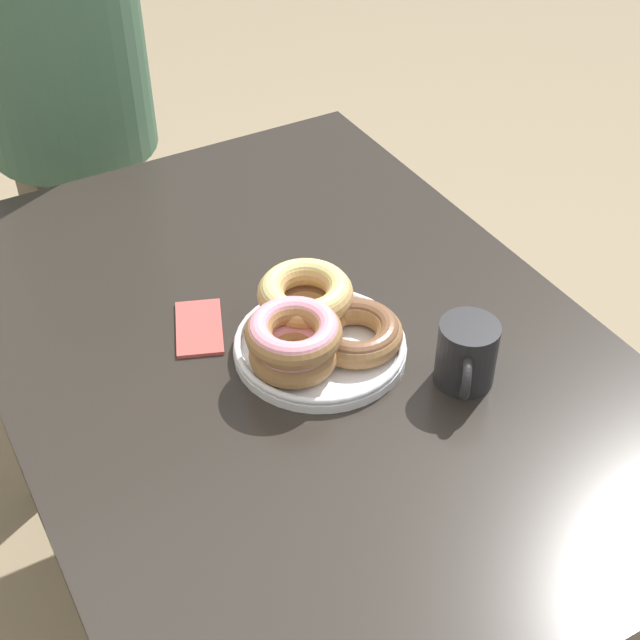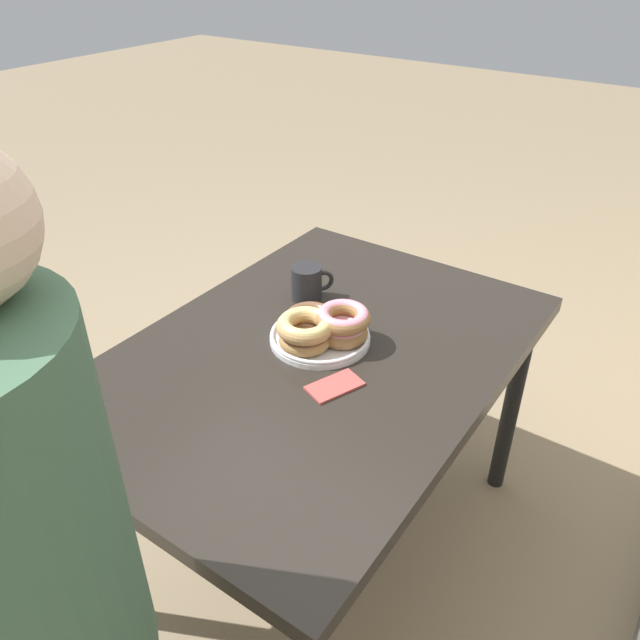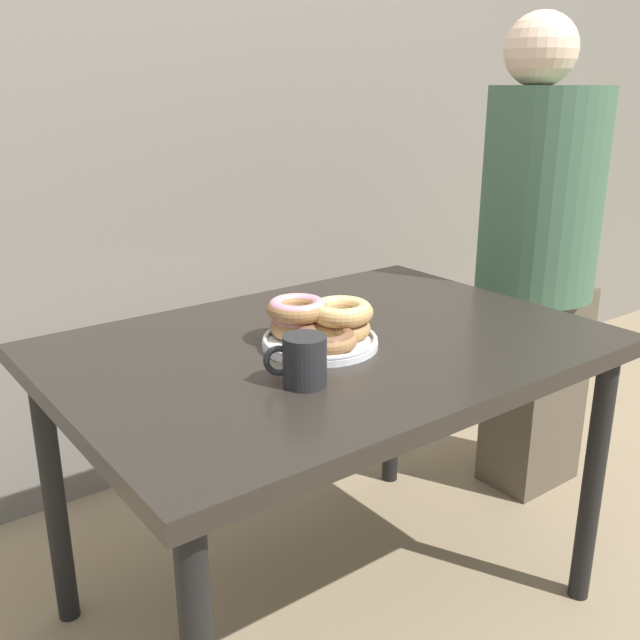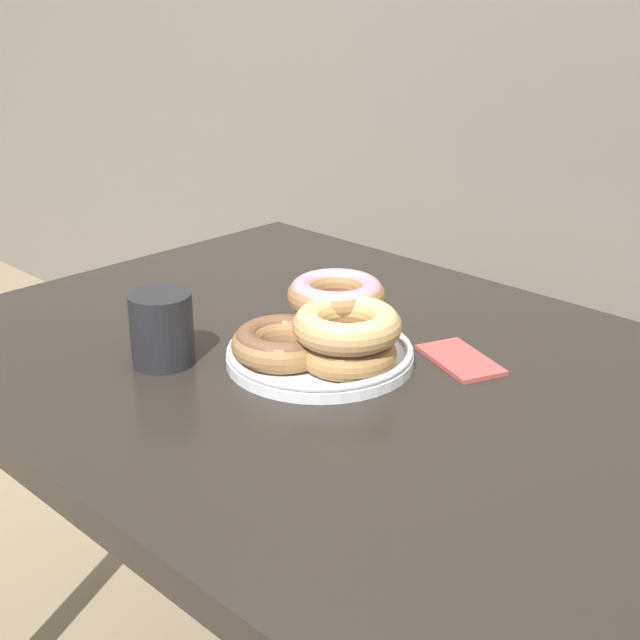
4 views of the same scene
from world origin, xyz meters
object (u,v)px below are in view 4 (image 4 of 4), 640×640
object	(u,v)px
dining_table	(351,416)
napkin	(460,360)
coffee_mug	(162,327)
donut_plate	(328,331)

from	to	relation	value
dining_table	napkin	world-z (taller)	napkin
napkin	coffee_mug	bearing A→B (deg)	-135.46
donut_plate	napkin	bearing A→B (deg)	44.89
dining_table	donut_plate	size ratio (longest dim) A/B	4.41
napkin	donut_plate	bearing A→B (deg)	-135.11
donut_plate	napkin	world-z (taller)	donut_plate
coffee_mug	napkin	size ratio (longest dim) A/B	0.76
dining_table	donut_plate	distance (m)	0.12
donut_plate	coffee_mug	world-z (taller)	same
donut_plate	dining_table	bearing A→B (deg)	16.64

